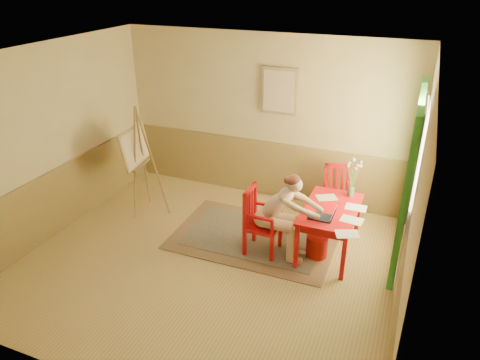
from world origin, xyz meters
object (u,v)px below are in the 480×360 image
at_px(laptop, 325,215).
at_px(easel, 137,151).
at_px(chair_back, 337,194).
at_px(table, 330,214).
at_px(chair_left, 260,221).
at_px(figure, 281,212).

height_order(laptop, easel, easel).
distance_m(chair_back, easel, 3.24).
relative_size(table, laptop, 3.27).
xyz_separation_m(chair_left, figure, (0.30, -0.00, 0.21)).
xyz_separation_m(chair_back, easel, (-3.05, -0.90, 0.61)).
distance_m(figure, laptop, 0.60).
relative_size(chair_left, laptop, 2.68).
height_order(figure, laptop, figure).
bearing_deg(chair_back, chair_left, -122.33).
relative_size(chair_left, easel, 0.55).
relative_size(table, figure, 0.94).
bearing_deg(chair_back, figure, -111.90).
bearing_deg(chair_left, chair_back, 57.67).
relative_size(figure, laptop, 3.48).
distance_m(chair_left, chair_back, 1.54).
xyz_separation_m(table, chair_left, (-0.91, -0.34, -0.14)).
bearing_deg(easel, figure, -9.09).
relative_size(table, chair_left, 1.22).
distance_m(table, easel, 3.17).
relative_size(table, easel, 0.67).
height_order(table, laptop, laptop).
bearing_deg(table, chair_back, 95.26).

